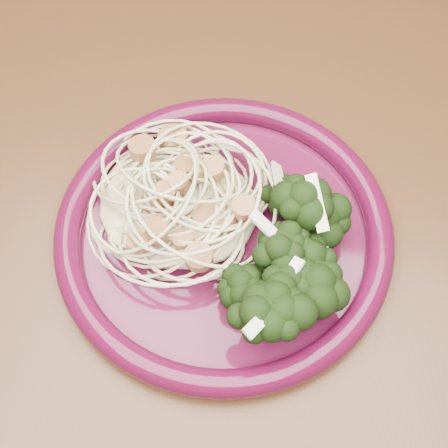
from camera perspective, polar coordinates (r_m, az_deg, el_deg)
name	(u,v)px	position (r m, az deg, el deg)	size (l,w,h in m)	color
dining_table	(148,334)	(0.56, -6.96, -9.96)	(1.20, 0.80, 0.75)	#472814
dinner_plate	(224,231)	(0.48, 0.00, -0.64)	(0.33, 0.33, 0.02)	#430D24
spaghetti_pile	(178,201)	(0.48, -4.25, 2.10)	(0.13, 0.11, 0.03)	beige
scallop_cluster	(175,176)	(0.45, -4.52, 4.38)	(0.11, 0.11, 0.04)	#A26E3E
broccoli_pile	(285,247)	(0.45, 5.56, -2.12)	(0.08, 0.14, 0.05)	black
onion_garnish	(288,226)	(0.42, 5.90, -0.16)	(0.06, 0.09, 0.04)	beige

